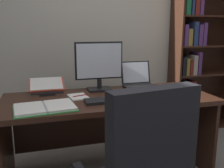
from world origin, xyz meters
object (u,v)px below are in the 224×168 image
at_px(desk, 107,115).
at_px(notepad, 78,97).
at_px(laptop, 139,82).
at_px(keyboard, 111,100).
at_px(reading_stand_with_book, 47,86).
at_px(pen, 81,95).
at_px(open_binder, 45,107).
at_px(monitor, 99,66).
at_px(computer_mouse, 145,96).
at_px(bookshelf, 199,50).

bearing_deg(desk, notepad, -174.55).
height_order(laptop, keyboard, laptop).
distance_m(reading_stand_with_book, pen, 0.38).
xyz_separation_m(open_binder, notepad, (0.29, 0.26, -0.01)).
height_order(monitor, computer_mouse, monitor).
bearing_deg(computer_mouse, bookshelf, 38.68).
distance_m(reading_stand_with_book, open_binder, 0.51).
relative_size(desk, open_binder, 3.82).
distance_m(keyboard, notepad, 0.31).
xyz_separation_m(monitor, pen, (-0.21, -0.20, -0.22)).
bearing_deg(desk, computer_mouse, -39.98).
distance_m(desk, computer_mouse, 0.42).
distance_m(open_binder, pen, 0.40).
distance_m(open_binder, notepad, 0.38).
bearing_deg(pen, computer_mouse, -21.73).
height_order(bookshelf, open_binder, bookshelf).
xyz_separation_m(notepad, pen, (0.02, 0.00, 0.01)).
bearing_deg(keyboard, pen, 136.28).
height_order(desk, notepad, notepad).
distance_m(monitor, open_binder, 0.72).
bearing_deg(laptop, notepad, -162.45).
relative_size(desk, reading_stand_with_book, 5.71).
bearing_deg(monitor, reading_stand_with_book, 173.63).
bearing_deg(laptop, reading_stand_with_book, 176.92).
height_order(keyboard, reading_stand_with_book, reading_stand_with_book).
distance_m(laptop, keyboard, 0.58).
distance_m(monitor, pen, 0.36).
bearing_deg(bookshelf, open_binder, -153.80).
relative_size(keyboard, pen, 3.00).
bearing_deg(laptop, computer_mouse, -105.44).
bearing_deg(monitor, keyboard, -90.00).
xyz_separation_m(laptop, notepad, (-0.65, -0.20, -0.05)).
bearing_deg(notepad, bookshelf, 22.98).
relative_size(notepad, pen, 1.50).
bearing_deg(bookshelf, notepad, -157.02).
xyz_separation_m(desk, reading_stand_with_book, (-0.51, 0.23, 0.26)).
height_order(computer_mouse, notepad, computer_mouse).
bearing_deg(bookshelf, pen, -156.78).
bearing_deg(notepad, desk, 5.45).
bearing_deg(monitor, notepad, -139.72).
distance_m(monitor, computer_mouse, 0.55).
height_order(laptop, reading_stand_with_book, laptop).
bearing_deg(reading_stand_with_book, notepad, -44.98).
relative_size(laptop, keyboard, 0.74).
bearing_deg(bookshelf, reading_stand_with_book, -166.64).
xyz_separation_m(keyboard, notepad, (-0.23, 0.21, -0.01)).
height_order(bookshelf, laptop, bookshelf).
relative_size(monitor, notepad, 2.20).
bearing_deg(desk, monitor, 98.44).
height_order(laptop, computer_mouse, laptop).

